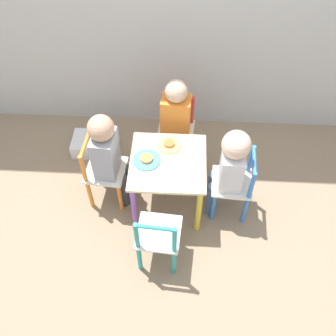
% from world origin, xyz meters
% --- Properties ---
extents(ground_plane, '(6.00, 6.00, 0.00)m').
position_xyz_m(ground_plane, '(0.00, 0.00, 0.00)').
color(ground_plane, '#8C755B').
extents(kids_table, '(0.48, 0.48, 0.45)m').
position_xyz_m(kids_table, '(0.00, 0.00, 0.37)').
color(kids_table, beige).
rests_on(kids_table, ground_plane).
extents(chair_orange, '(0.28, 0.28, 0.54)m').
position_xyz_m(chair_orange, '(-0.44, 0.04, 0.27)').
color(chair_orange, silver).
rests_on(chair_orange, ground_plane).
extents(chair_red, '(0.28, 0.28, 0.54)m').
position_xyz_m(chair_red, '(0.04, 0.44, 0.27)').
color(chair_red, silver).
rests_on(chair_red, ground_plane).
extents(chair_blue, '(0.27, 0.27, 0.54)m').
position_xyz_m(chair_blue, '(0.44, -0.03, 0.27)').
color(chair_blue, silver).
rests_on(chair_blue, ground_plane).
extents(chair_teal, '(0.28, 0.28, 0.54)m').
position_xyz_m(chair_teal, '(-0.04, -0.44, 0.27)').
color(chair_teal, silver).
rests_on(chair_teal, ground_plane).
extents(child_left, '(0.22, 0.21, 0.78)m').
position_xyz_m(child_left, '(-0.38, 0.03, 0.47)').
color(child_left, '#38383D').
rests_on(child_left, ground_plane).
extents(child_back, '(0.21, 0.22, 0.76)m').
position_xyz_m(child_back, '(0.03, 0.38, 0.45)').
color(child_back, '#7A6B5B').
rests_on(child_back, ground_plane).
extents(child_right, '(0.23, 0.21, 0.74)m').
position_xyz_m(child_right, '(0.38, -0.02, 0.46)').
color(child_right, '#4C608E').
rests_on(child_right, ground_plane).
extents(plate_left, '(0.18, 0.18, 0.03)m').
position_xyz_m(plate_left, '(-0.14, 0.00, 0.46)').
color(plate_left, '#4C9EE0').
rests_on(plate_left, kids_table).
extents(plate_back, '(0.16, 0.16, 0.03)m').
position_xyz_m(plate_back, '(0.00, 0.14, 0.46)').
color(plate_back, '#EADB66').
rests_on(plate_back, kids_table).
extents(storage_bin, '(0.35, 0.23, 0.12)m').
position_xyz_m(storage_bin, '(-0.60, 0.47, 0.06)').
color(storage_bin, silver).
rests_on(storage_bin, ground_plane).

